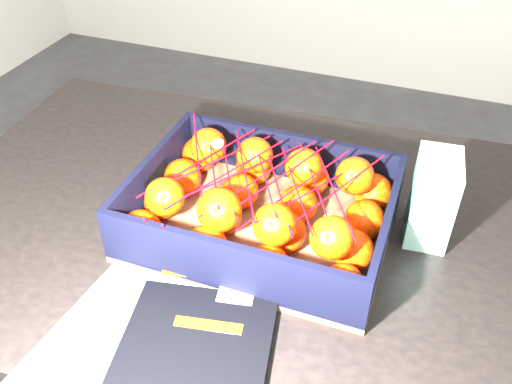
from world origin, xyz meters
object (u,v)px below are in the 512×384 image
(table, at_px, (244,257))
(magazine_stack, at_px, (150,356))
(produce_crate, at_px, (262,217))
(retail_carton, at_px, (433,198))

(table, xyz_separation_m, magazine_stack, (-0.01, -0.32, 0.11))
(magazine_stack, relative_size, produce_crate, 0.84)
(magazine_stack, xyz_separation_m, produce_crate, (0.06, 0.31, 0.02))
(table, distance_m, retail_carton, 0.37)
(magazine_stack, bearing_deg, retail_carton, 50.87)
(produce_crate, relative_size, retail_carton, 2.76)
(produce_crate, height_order, retail_carton, retail_carton)
(retail_carton, bearing_deg, table, -171.35)
(produce_crate, distance_m, retail_carton, 0.29)
(magazine_stack, bearing_deg, table, 87.83)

